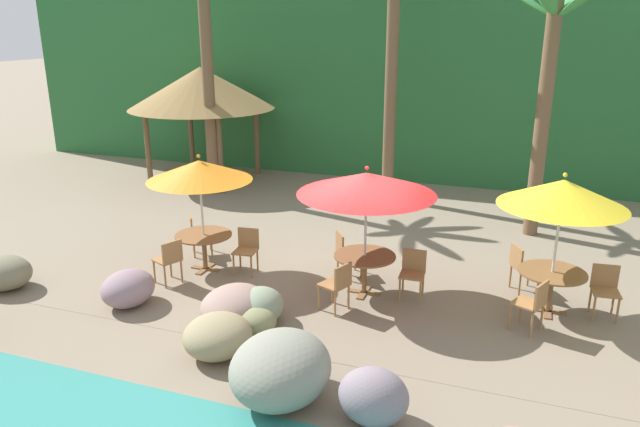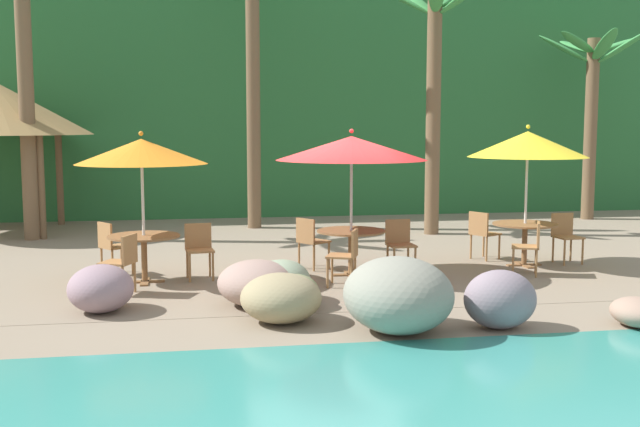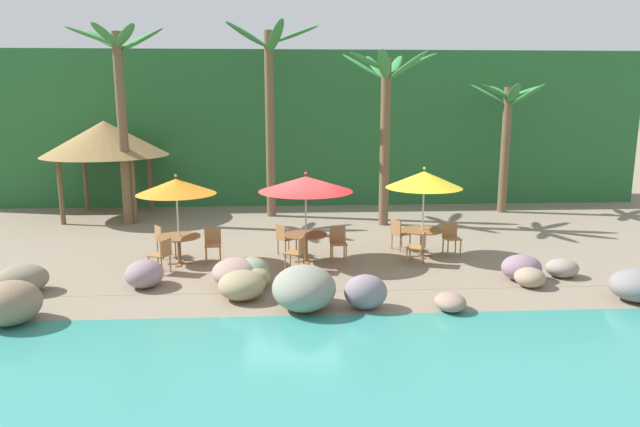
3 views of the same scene
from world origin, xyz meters
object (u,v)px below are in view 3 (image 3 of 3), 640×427
at_px(chair_orange_left, 162,253).
at_px(umbrella_red, 306,184).
at_px(chair_yellow_left, 419,246).
at_px(dining_table_yellow, 422,234).
at_px(chair_yellow_inland, 399,232).
at_px(umbrella_yellow, 424,180).
at_px(chair_orange_seaward, 213,242).
at_px(palm_tree_third, 386,107).
at_px(palm_tree_second, 269,94).
at_px(palm_tree_fourth, 507,123).
at_px(chair_yellow_seaward, 451,236).
at_px(dining_table_red, 306,239).
at_px(chair_red_seaward, 338,241).
at_px(chair_red_left, 298,251).
at_px(dining_table_orange, 179,241).
at_px(palapa_hut, 105,139).
at_px(chair_orange_inland, 163,239).
at_px(chair_red_inland, 284,237).
at_px(umbrella_orange, 176,187).
at_px(palm_tree_nearest, 120,92).

bearing_deg(chair_orange_left, umbrella_red, 13.43).
distance_m(umbrella_red, chair_yellow_left, 3.28).
xyz_separation_m(dining_table_yellow, chair_yellow_inland, (-0.50, 0.70, -0.10)).
distance_m(umbrella_yellow, dining_table_yellow, 1.47).
bearing_deg(dining_table_yellow, chair_orange_seaward, -178.11).
relative_size(umbrella_red, palm_tree_third, 0.43).
height_order(palm_tree_second, palm_tree_fourth, palm_tree_second).
relative_size(chair_yellow_seaward, chair_yellow_inland, 1.00).
height_order(chair_orange_left, dining_table_red, chair_orange_left).
height_order(chair_red_seaward, chair_red_left, same).
relative_size(dining_table_orange, palapa_hut, 0.25).
relative_size(chair_red_seaward, chair_yellow_left, 1.00).
relative_size(chair_orange_inland, palm_tree_fourth, 0.18).
bearing_deg(palm_tree_fourth, chair_yellow_left, -124.69).
bearing_deg(chair_yellow_inland, chair_red_inland, -172.83).
height_order(dining_table_orange, palapa_hut, palapa_hut).
relative_size(chair_orange_left, chair_yellow_inland, 1.00).
height_order(chair_orange_seaward, chair_yellow_inland, same).
distance_m(chair_orange_inland, dining_table_yellow, 6.93).
distance_m(umbrella_red, dining_table_red, 1.44).
relative_size(chair_yellow_inland, palm_tree_second, 0.13).
relative_size(chair_orange_seaward, palm_tree_fourth, 0.18).
relative_size(chair_yellow_seaward, palapa_hut, 0.20).
distance_m(chair_red_seaward, chair_red_inland, 1.50).
distance_m(chair_orange_left, palm_tree_fourth, 13.47).
bearing_deg(palapa_hut, dining_table_yellow, -30.54).
bearing_deg(chair_red_left, umbrella_orange, 165.06).
bearing_deg(umbrella_yellow, chair_red_seaward, -174.62).
bearing_deg(umbrella_orange, palm_tree_nearest, 117.48).
bearing_deg(chair_orange_seaward, chair_red_seaward, -0.56).
bearing_deg(dining_table_red, chair_yellow_seaward, 7.49).
relative_size(dining_table_yellow, palm_tree_second, 0.16).
relative_size(chair_red_seaward, chair_red_inland, 1.00).
bearing_deg(chair_red_seaward, chair_red_inland, 160.14).
relative_size(umbrella_orange, chair_red_inland, 2.67).
bearing_deg(chair_orange_left, palm_tree_third, 39.77).
bearing_deg(palm_tree_fourth, palm_tree_nearest, -174.26).
bearing_deg(chair_yellow_seaward, chair_red_left, -162.20).
relative_size(dining_table_red, palm_tree_second, 0.16).
xyz_separation_m(umbrella_yellow, palapa_hut, (-9.97, 5.88, 0.70)).
height_order(chair_orange_left, chair_red_inland, same).
relative_size(chair_yellow_seaward, chair_yellow_left, 1.00).
bearing_deg(dining_table_yellow, palm_tree_second, 126.17).
xyz_separation_m(chair_red_seaward, chair_yellow_left, (2.01, -0.60, 0.00)).
height_order(chair_orange_left, umbrella_yellow, umbrella_yellow).
bearing_deg(chair_yellow_left, umbrella_yellow, 72.04).
bearing_deg(palm_tree_third, umbrella_orange, -143.83).
height_order(umbrella_orange, chair_red_inland, umbrella_orange).
xyz_separation_m(chair_red_inland, palm_tree_second, (-0.49, 5.42, 3.83)).
xyz_separation_m(umbrella_yellow, chair_yellow_left, (-0.26, -0.81, -1.58)).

